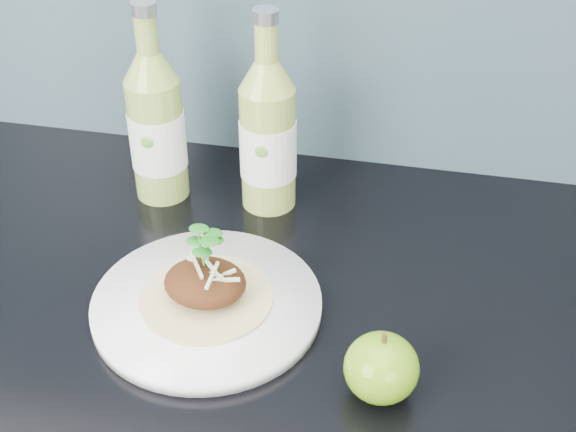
% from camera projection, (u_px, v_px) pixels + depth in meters
% --- Properties ---
extents(dinner_plate, '(0.31, 0.31, 0.02)m').
position_uv_depth(dinner_plate, '(207.00, 305.00, 0.89)').
color(dinner_plate, white).
rests_on(dinner_plate, kitchen_counter).
extents(pork_taco, '(0.15, 0.15, 0.10)m').
position_uv_depth(pork_taco, '(205.00, 280.00, 0.87)').
color(pork_taco, tan).
rests_on(pork_taco, dinner_plate).
extents(green_apple, '(0.09, 0.09, 0.08)m').
position_uv_depth(green_apple, '(381.00, 368.00, 0.78)').
color(green_apple, '#5C8F0F').
rests_on(green_apple, kitchen_counter).
extents(cider_bottle_left, '(0.08, 0.08, 0.27)m').
position_uv_depth(cider_bottle_left, '(156.00, 126.00, 1.03)').
color(cider_bottle_left, '#8CA846').
rests_on(cider_bottle_left, kitchen_counter).
extents(cider_bottle_right, '(0.09, 0.09, 0.27)m').
position_uv_depth(cider_bottle_right, '(268.00, 135.00, 1.01)').
color(cider_bottle_right, '#9BAD48').
rests_on(cider_bottle_right, kitchen_counter).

